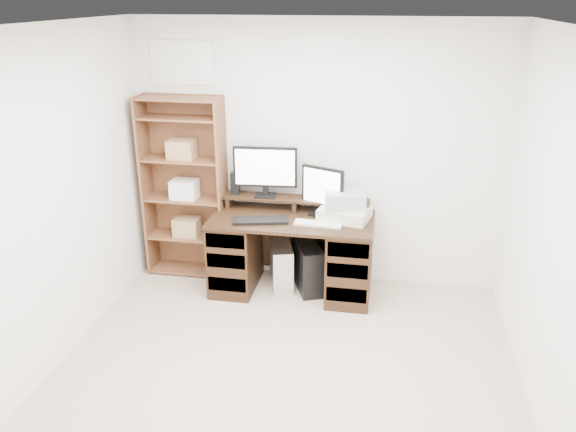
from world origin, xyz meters
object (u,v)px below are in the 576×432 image
(monitor_small, at_px, (322,189))
(tower_silver, at_px, (281,265))
(desk, at_px, (292,253))
(bookshelf, at_px, (185,186))
(printer, at_px, (345,214))
(tower_black, at_px, (308,267))
(monitor_wide, at_px, (265,169))

(monitor_small, distance_m, tower_silver, 0.87)
(desk, height_order, tower_silver, desk)
(tower_silver, distance_m, bookshelf, 1.22)
(printer, xyz_separation_m, tower_black, (-0.33, -0.01, -0.57))
(tower_silver, relative_size, bookshelf, 0.24)
(bookshelf, bearing_deg, tower_silver, -8.41)
(desk, bearing_deg, monitor_wide, 143.52)
(monitor_small, bearing_deg, monitor_wide, -166.93)
(desk, xyz_separation_m, monitor_small, (0.26, 0.12, 0.61))
(monitor_wide, height_order, monitor_small, monitor_wide)
(monitor_wide, xyz_separation_m, tower_silver, (0.18, -0.15, -0.92))
(printer, relative_size, bookshelf, 0.24)
(tower_black, bearing_deg, tower_silver, 152.49)
(monitor_wide, relative_size, printer, 1.38)
(desk, xyz_separation_m, tower_silver, (-0.12, 0.07, -0.17))
(monitor_small, bearing_deg, printer, 3.67)
(tower_black, bearing_deg, desk, 173.69)
(desk, bearing_deg, tower_black, 15.82)
(bookshelf, bearing_deg, desk, -10.96)
(monitor_wide, distance_m, printer, 0.86)
(tower_silver, xyz_separation_m, tower_black, (0.27, -0.03, 0.02))
(monitor_wide, bearing_deg, printer, -16.53)
(desk, distance_m, monitor_small, 0.68)
(monitor_wide, relative_size, tower_silver, 1.41)
(desk, height_order, printer, printer)
(desk, relative_size, tower_silver, 3.49)
(monitor_wide, distance_m, tower_silver, 0.95)
(desk, xyz_separation_m, tower_black, (0.15, 0.04, -0.16))
(desk, relative_size, monitor_wide, 2.47)
(tower_black, distance_m, bookshelf, 1.44)
(printer, bearing_deg, monitor_wide, -179.43)
(tower_black, height_order, bookshelf, bookshelf)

